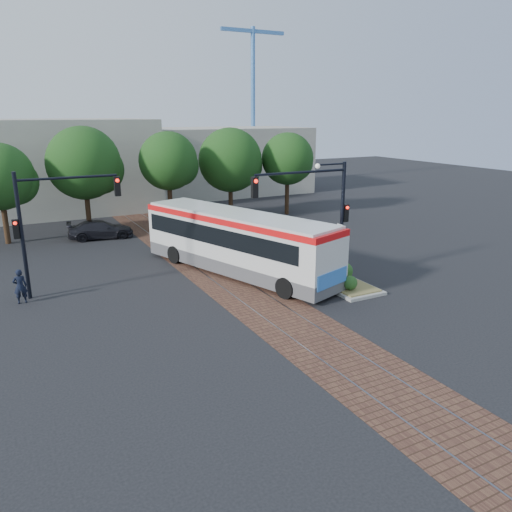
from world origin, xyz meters
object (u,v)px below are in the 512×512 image
Objects in this scene: signal_pole_main at (322,205)px; parked_car at (101,229)px; signal_pole_left at (46,216)px; officer at (20,286)px; city_bus at (236,240)px; traffic_island at (336,276)px.

parked_car is (-7.99, 15.35, -3.52)m from signal_pole_main.
signal_pole_left reaches higher than parked_car.
officer is (-1.51, -0.53, -3.04)m from signal_pole_left.
city_bus is 2.88× the size of parked_car.
city_bus reaches higher than parked_car.
signal_pole_main is 14.77m from officer.
signal_pole_left is at bearing 158.55° from signal_pole_main.
signal_pole_main is at bearing -72.00° from city_bus.
signal_pole_main reaches higher than parked_car.
signal_pole_left is at bearing 155.01° from city_bus.
parked_car is at bearing 120.10° from traffic_island.
city_bus is 2.12× the size of signal_pole_left.
signal_pole_main is 3.64× the size of officer.
city_bus is at bearing -5.96° from signal_pole_left.
signal_pole_left is at bearing 165.88° from parked_car.
signal_pole_left reaches higher than traffic_island.
city_bus is 12.66m from parked_car.
traffic_island is 15.34m from officer.
traffic_island is 0.87× the size of signal_pole_main.
traffic_island is at bearing -64.57° from city_bus.
parked_car reaches higher than traffic_island.
signal_pole_left is at bearing 159.64° from traffic_island.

